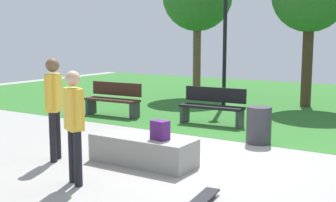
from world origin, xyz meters
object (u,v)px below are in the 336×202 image
at_px(park_bench_center_lawn, 213,105).
at_px(trash_bin, 259,125).
at_px(concrete_ledge, 143,150).
at_px(backpack_on_ledge, 160,130).
at_px(skater_watching, 74,119).
at_px(skateboard_by_ledge, 203,198).
at_px(park_bench_near_path, 114,98).
at_px(lamp_post, 225,14).
at_px(skater_performing_trick, 54,101).

relative_size(park_bench_center_lawn, trash_bin, 2.14).
xyz_separation_m(concrete_ledge, backpack_on_ledge, (0.37, -0.03, 0.40)).
distance_m(skater_watching, skateboard_by_ledge, 2.18).
height_order(concrete_ledge, park_bench_center_lawn, park_bench_center_lawn).
relative_size(backpack_on_ledge, park_bench_near_path, 0.20).
distance_m(park_bench_center_lawn, lamp_post, 3.90).
relative_size(backpack_on_ledge, trash_bin, 0.42).
distance_m(park_bench_center_lawn, park_bench_near_path, 2.87).
height_order(skater_watching, lamp_post, lamp_post).
height_order(concrete_ledge, backpack_on_ledge, backpack_on_ledge).
xyz_separation_m(backpack_on_ledge, trash_bin, (0.78, 2.48, -0.26)).
relative_size(skater_performing_trick, park_bench_center_lawn, 1.11).
relative_size(park_bench_center_lawn, lamp_post, 0.34).
bearing_deg(skater_performing_trick, skateboard_by_ledge, -7.76).
relative_size(concrete_ledge, park_bench_center_lawn, 1.14).
bearing_deg(park_bench_near_path, skater_performing_trick, -64.25).
bearing_deg(park_bench_center_lawn, skateboard_by_ledge, -64.96).
bearing_deg(trash_bin, skater_performing_trick, -129.91).
bearing_deg(lamp_post, skater_watching, -80.50).
relative_size(skater_watching, park_bench_center_lawn, 1.04).
relative_size(concrete_ledge, skater_watching, 1.10).
height_order(skater_watching, skateboard_by_ledge, skater_watching).
bearing_deg(skater_watching, backpack_on_ledge, 66.23).
xyz_separation_m(backpack_on_ledge, park_bench_center_lawn, (-0.88, 3.74, -0.15)).
bearing_deg(park_bench_near_path, skater_watching, -56.65).
height_order(skater_watching, park_bench_near_path, skater_watching).
height_order(backpack_on_ledge, skater_performing_trick, skater_performing_trick).
relative_size(backpack_on_ledge, skateboard_by_ledge, 0.39).
height_order(backpack_on_ledge, skateboard_by_ledge, backpack_on_ledge).
xyz_separation_m(park_bench_near_path, trash_bin, (4.51, -0.91, -0.10)).
xyz_separation_m(skater_watching, park_bench_near_path, (-3.13, 4.75, -0.50)).
bearing_deg(skater_watching, concrete_ledge, 80.74).
distance_m(skater_performing_trick, trash_bin, 4.09).
bearing_deg(skater_watching, skateboard_by_ledge, 9.41).
bearing_deg(skater_watching, lamp_post, 99.50).
relative_size(backpack_on_ledge, skater_watching, 0.19).
relative_size(backpack_on_ledge, park_bench_center_lawn, 0.20).
bearing_deg(skater_performing_trick, concrete_ledge, 24.39).
distance_m(skater_watching, park_bench_center_lawn, 5.14).
height_order(backpack_on_ledge, trash_bin, backpack_on_ledge).
height_order(concrete_ledge, park_bench_near_path, park_bench_near_path).
bearing_deg(skateboard_by_ledge, backpack_on_ledge, 142.31).
xyz_separation_m(skater_performing_trick, park_bench_near_path, (-1.93, 4.00, -0.58)).
bearing_deg(trash_bin, skateboard_by_ledge, -80.87).
distance_m(skater_watching, park_bench_near_path, 5.71).
bearing_deg(lamp_post, skateboard_by_ledge, -66.84).
bearing_deg(skater_performing_trick, park_bench_center_lawn, 78.10).
relative_size(skateboard_by_ledge, park_bench_near_path, 0.50).
xyz_separation_m(backpack_on_ledge, skateboard_by_ledge, (1.35, -1.04, -0.57)).
height_order(skateboard_by_ledge, lamp_post, lamp_post).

